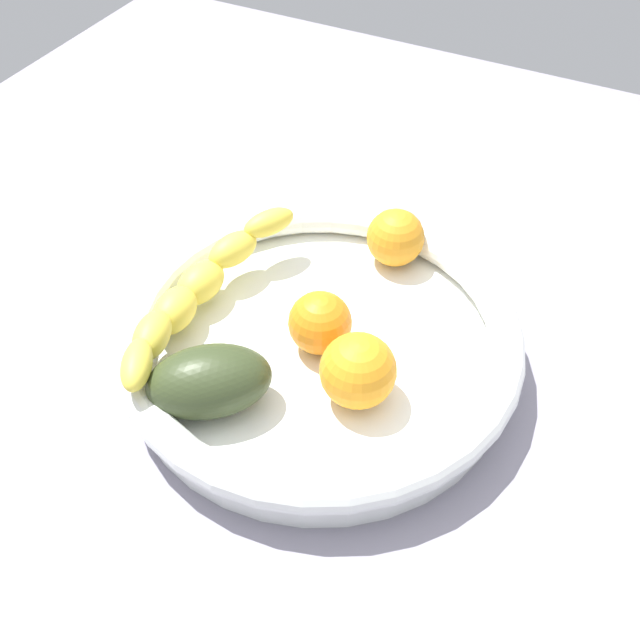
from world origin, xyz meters
TOP-DOWN VIEW (x-y plane):
  - kitchen_counter at (0.00, 0.00)cm, footprint 120.00×120.00cm
  - fruit_bowl at (0.00, 0.00)cm, footprint 34.04×34.04cm
  - banana_draped_left at (-10.99, -1.89)cm, footprint 6.82×25.11cm
  - orange_front at (-0.11, -0.22)cm, footprint 5.35×5.35cm
  - orange_mid_left at (5.12, -3.63)cm, footprint 6.07×6.07cm
  - orange_mid_right at (1.30, 13.02)cm, footprint 5.39×5.39cm
  - avocado_dark at (-4.76, -9.50)cm, footprint 11.43×10.85cm

SIDE VIEW (x-z plane):
  - kitchen_counter at x=0.00cm, z-range 0.00..3.00cm
  - fruit_bowl at x=0.00cm, z-range 3.08..8.27cm
  - orange_front at x=-0.11cm, z-range 5.40..10.74cm
  - orange_mid_right at x=1.30cm, z-range 5.40..10.79cm
  - avocado_dark at x=-4.76cm, z-range 5.40..10.82cm
  - orange_mid_left at x=5.12cm, z-range 5.40..11.47cm
  - banana_draped_left at x=-10.99cm, z-range 6.05..10.98cm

